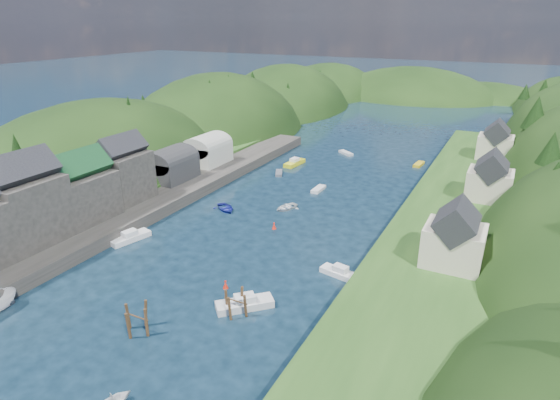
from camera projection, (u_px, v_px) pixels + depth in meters
The scene contains 15 objects.
ground at pixel (330, 183), 93.81m from camera, with size 600.00×600.00×0.00m, color black.
hillside_left at pixel (217, 160), 136.58m from camera, with size 44.00×245.56×52.00m.
far_hills at pixel (438, 122), 199.93m from camera, with size 103.00×68.00×44.00m.
hill_trees at pixel (357, 115), 102.02m from camera, with size 90.84×154.28×12.38m.
quay_left at pixel (132, 208), 78.80m from camera, with size 12.00×110.00×2.00m, color #2D2B28.
terrace_left_grass at pixel (102, 200), 81.69m from camera, with size 12.00×110.00×2.50m, color #234719.
quayside_buildings at pixel (47, 199), 66.16m from camera, with size 8.00×35.84×12.90m.
boat_sheds at pixel (190, 155), 93.83m from camera, with size 7.00×21.00×7.50m.
terrace_right at pixel (454, 218), 74.46m from camera, with size 16.00×120.00×2.40m, color #234719.
right_bank_cottages at pixel (484, 178), 78.39m from camera, with size 9.00×59.24×8.41m.
piling_cluster_near at pixel (137, 321), 49.01m from camera, with size 3.04×2.85×3.75m.
piling_cluster_far at pixel (236, 305), 52.09m from camera, with size 2.98×2.80×3.40m.
channel_buoy_near at pixel (226, 285), 57.25m from camera, with size 0.70×0.70×1.10m.
channel_buoy_far at pixel (274, 226), 73.34m from camera, with size 0.70×0.70×1.10m.
moored_boats at pixel (209, 238), 68.93m from camera, with size 35.95×87.87×2.42m.
Camera 1 is at (31.52, -33.39, 31.07)m, focal length 30.00 mm.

